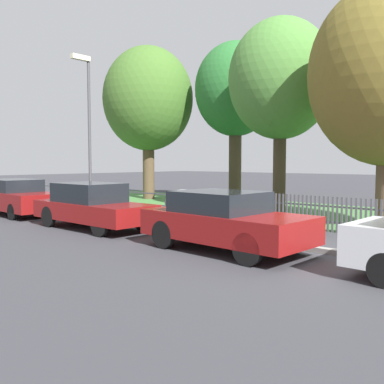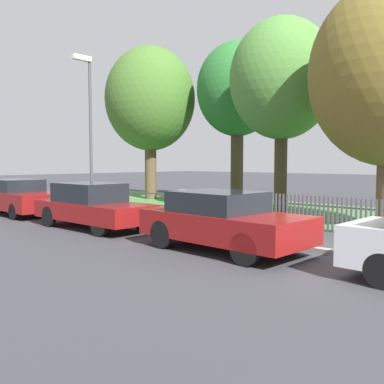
% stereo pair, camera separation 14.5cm
% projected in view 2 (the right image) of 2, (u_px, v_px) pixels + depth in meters
% --- Properties ---
extents(ground_plane, '(120.00, 120.00, 0.00)m').
position_uv_depth(ground_plane, '(324.00, 255.00, 9.40)').
color(ground_plane, '#38383D').
extents(kerb_stone, '(42.97, 0.20, 0.12)m').
position_uv_depth(kerb_stone, '(326.00, 252.00, 9.46)').
color(kerb_stone, gray).
rests_on(kerb_stone, ground).
extents(park_fence, '(42.97, 0.05, 1.04)m').
position_uv_depth(park_fence, '(374.00, 218.00, 11.54)').
color(park_fence, '#4C4C51').
rests_on(park_fence, ground).
extents(parked_car_silver_hatchback, '(4.51, 1.82, 1.37)m').
position_uv_depth(parked_car_silver_hatchback, '(18.00, 197.00, 16.56)').
color(parked_car_silver_hatchback, maroon).
rests_on(parked_car_silver_hatchback, ground).
extents(parked_car_black_saloon, '(4.29, 1.65, 1.39)m').
position_uv_depth(parked_car_black_saloon, '(92.00, 205.00, 13.13)').
color(parked_car_black_saloon, maroon).
rests_on(parked_car_black_saloon, ground).
extents(parked_car_navy_estate, '(4.03, 1.96, 1.36)m').
position_uv_depth(parked_car_navy_estate, '(223.00, 220.00, 9.82)').
color(parked_car_navy_estate, maroon).
rests_on(parked_car_navy_estate, ground).
extents(covered_motorcycle, '(1.82, 0.80, 1.15)m').
position_uv_depth(covered_motorcycle, '(186.00, 204.00, 13.82)').
color(covered_motorcycle, black).
rests_on(covered_motorcycle, ground).
extents(tree_nearest_kerb, '(4.88, 4.88, 8.27)m').
position_uv_depth(tree_nearest_kerb, '(150.00, 100.00, 23.24)').
color(tree_nearest_kerb, brown).
rests_on(tree_nearest_kerb, ground).
extents(tree_behind_motorcycle, '(4.12, 4.12, 8.07)m').
position_uv_depth(tree_behind_motorcycle, '(237.00, 91.00, 21.54)').
color(tree_behind_motorcycle, '#473828').
rests_on(tree_behind_motorcycle, ground).
extents(tree_mid_park, '(4.15, 4.15, 7.70)m').
position_uv_depth(tree_mid_park, '(282.00, 80.00, 16.90)').
color(tree_mid_park, '#473828').
rests_on(tree_mid_park, ground).
extents(street_lamp, '(0.20, 0.79, 5.99)m').
position_uv_depth(street_lamp, '(88.00, 117.00, 16.22)').
color(street_lamp, '#47474C').
rests_on(street_lamp, ground).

